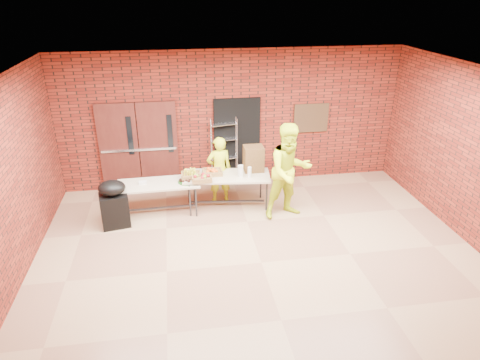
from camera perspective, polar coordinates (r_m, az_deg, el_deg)
name	(u,v)px	position (r m, az deg, el deg)	size (l,w,h in m)	color
room	(263,180)	(6.89, 3.14, -0.05)	(8.08, 7.08, 3.28)	#8E664D
double_doors	(139,147)	(10.18, -13.30, 4.32)	(1.78, 0.12, 2.10)	#4A1E15
dark_doorway	(237,141)	(10.27, -0.39, 5.16)	(1.10, 0.06, 2.10)	black
bronze_plaque	(311,118)	(10.52, 9.45, 8.16)	(0.85, 0.04, 0.70)	#3B2717
wire_rack	(224,153)	(10.17, -2.12, 3.68)	(0.62, 0.21, 1.68)	silver
table_left	(158,186)	(9.10, -10.82, -0.73)	(1.72, 0.76, 0.70)	#C1AD94
table_right	(227,178)	(9.18, -1.78, 0.30)	(1.92, 0.99, 0.76)	#C1AD94
basket_bananas	(191,175)	(9.08, -6.55, 0.67)	(0.40, 0.31, 0.13)	olive
basket_oranges	(212,172)	(9.18, -3.71, 1.07)	(0.41, 0.32, 0.13)	olive
basket_apples	(202,178)	(8.91, -5.13, 0.27)	(0.41, 0.32, 0.13)	olive
muffin_tray	(187,180)	(9.02, -7.07, 0.00)	(0.39, 0.39, 0.10)	#184E14
napkin_box	(143,183)	(9.10, -12.84, -0.34)	(0.16, 0.11, 0.05)	silver
coffee_dispenser	(254,159)	(9.29, 1.81, 2.88)	(0.42, 0.37, 0.55)	brown
cup_stack_front	(241,171)	(9.01, 0.14, 1.18)	(0.09, 0.09, 0.27)	silver
cup_stack_mid	(250,172)	(8.99, 1.28, 1.04)	(0.08, 0.08, 0.24)	silver
cup_stack_back	(239,170)	(9.11, -0.08, 1.32)	(0.07, 0.07, 0.22)	silver
covered_grill	(114,203)	(8.90, -16.46, -3.02)	(0.61, 0.54, 0.99)	black
volunteer_woman	(219,170)	(9.43, -2.79, 1.39)	(0.55, 0.36, 1.51)	#C8DE18
volunteer_man	(289,171)	(8.75, 6.60, 1.15)	(0.98, 0.76, 2.02)	#C8DE18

